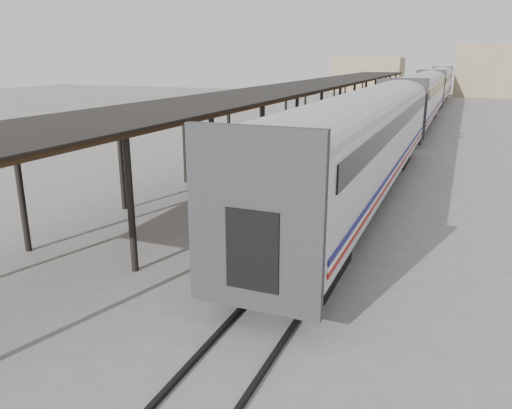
{
  "coord_description": "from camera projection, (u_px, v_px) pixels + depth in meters",
  "views": [
    {
      "loc": [
        7.01,
        -13.02,
        5.95
      ],
      "look_at": [
        1.5,
        0.3,
        1.7
      ],
      "focal_mm": 35.0,
      "sensor_mm": 36.0,
      "label": 1
    }
  ],
  "objects": [
    {
      "name": "baggage_cart",
      "position": [
        230.0,
        249.0,
        14.38
      ],
      "size": [
        1.35,
        2.45,
        0.86
      ],
      "rotation": [
        0.0,
        0.0,
        0.04
      ],
      "color": "brown",
      "rests_on": "ground"
    },
    {
      "name": "suitcase_stack",
      "position": [
        230.0,
        232.0,
        14.6
      ],
      "size": [
        1.15,
        1.09,
        0.58
      ],
      "rotation": [
        0.0,
        0.0,
        0.04
      ],
      "color": "#3A3A3C",
      "rests_on": "baggage_cart"
    },
    {
      "name": "luggage_tug",
      "position": [
        311.0,
        141.0,
        33.3
      ],
      "size": [
        1.38,
        1.73,
        1.33
      ],
      "rotation": [
        0.0,
        0.0,
        0.36
      ],
      "color": "maroon",
      "rests_on": "ground"
    },
    {
      "name": "pedestrian",
      "position": [
        282.0,
        148.0,
        29.32
      ],
      "size": [
        1.04,
        0.69,
        1.65
      ],
      "primitive_type": "imported",
      "rotation": [
        0.0,
        0.0,
        2.82
      ],
      "color": "black",
      "rests_on": "ground"
    },
    {
      "name": "building_left",
      "position": [
        368.0,
        74.0,
        91.3
      ],
      "size": [
        12.0,
        8.0,
        6.0
      ],
      "primitive_type": "cube",
      "color": "tan",
      "rests_on": "ground"
    },
    {
      "name": "canopy",
      "position": [
        316.0,
        85.0,
        37.18
      ],
      "size": [
        4.9,
        64.3,
        4.15
      ],
      "color": "#422B19",
      "rests_on": "ground"
    },
    {
      "name": "rails",
      "position": [
        417.0,
        126.0,
        44.75
      ],
      "size": [
        1.54,
        150.0,
        0.12
      ],
      "color": "black",
      "rests_on": "ground"
    },
    {
      "name": "ground",
      "position": [
        209.0,
        253.0,
        15.8
      ],
      "size": [
        160.0,
        160.0,
        0.0
      ],
      "primitive_type": "plane",
      "color": "slate",
      "rests_on": "ground"
    },
    {
      "name": "train",
      "position": [
        419.0,
        96.0,
        43.82
      ],
      "size": [
        3.45,
        76.01,
        4.01
      ],
      "color": "silver",
      "rests_on": "ground"
    },
    {
      "name": "porter",
      "position": [
        220.0,
        217.0,
        13.47
      ],
      "size": [
        0.72,
        0.83,
        1.93
      ],
      "primitive_type": "imported",
      "rotation": [
        0.0,
        0.0,
        1.12
      ],
      "color": "navy",
      "rests_on": "baggage_cart"
    }
  ]
}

